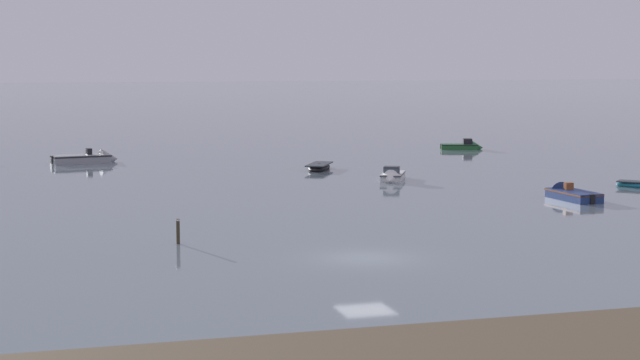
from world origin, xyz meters
The scene contains 7 objects.
ground_plane centered at (0.00, 0.00, 0.00)m, with size 800.00×800.00×0.00m, color slate.
motorboat_moored_1 centered at (-9.04, 50.86, 0.28)m, with size 6.20×3.06×2.04m.
rowboat_moored_5 centered at (9.09, 39.11, 0.20)m, with size 3.59×4.83×0.73m.
motorboat_moored_2 centered at (12.14, 29.63, 0.26)m, with size 3.33×4.67×1.69m.
motorboat_moored_3 centered at (19.80, 16.42, 0.24)m, with size 2.06×5.17×1.73m.
motorboat_moored_4 centered at (29.35, 54.52, 0.25)m, with size 4.62×2.80×1.66m.
mooring_post_near centered at (-7.85, 6.32, 0.62)m, with size 0.22×0.22×1.41m.
Camera 1 is at (-15.68, -46.33, 9.25)m, focal length 59.46 mm.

